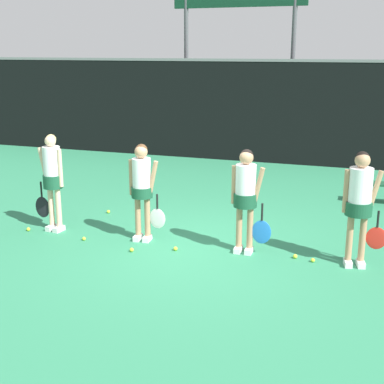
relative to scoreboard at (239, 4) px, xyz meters
The scene contains 16 objects.
ground_plane 10.23m from the scoreboard, 80.26° to the right, with size 140.00×140.00×0.00m, color #2D7F56.
fence_windscreen 3.89m from the scoreboard, 49.04° to the right, with size 60.00×0.08×2.97m.
scoreboard is the anchor object (origin of this frame).
player_0 9.79m from the scoreboard, 97.05° to the right, with size 0.65×0.36×1.79m.
player_1 9.71m from the scoreboard, 86.00° to the right, with size 0.65×0.37×1.71m.
player_2 9.98m from the scoreboard, 74.79° to the right, with size 0.68×0.38×1.72m.
player_3 10.53m from the scoreboard, 65.01° to the right, with size 0.69×0.40×1.80m.
tennis_ball_1 10.06m from the scoreboard, 74.04° to the right, with size 0.06×0.06×0.06m, color #CCE033.
tennis_ball_2 10.45m from the scoreboard, 81.78° to the right, with size 0.07×0.07×0.07m, color #CCE033.
tennis_ball_3 10.43m from the scoreboard, 92.13° to the right, with size 0.06×0.06×0.06m, color #CCE033.
tennis_ball_4 9.06m from the scoreboard, 95.04° to the right, with size 0.07×0.07×0.07m, color #CCE033.
tennis_ball_5 10.62m from the scoreboard, 69.99° to the right, with size 0.07×0.07×0.07m, color #CCE033.
tennis_ball_7 10.65m from the scoreboard, 85.97° to the right, with size 0.07×0.07×0.07m, color #CCE033.
tennis_ball_8 10.77m from the scoreboard, 68.52° to the right, with size 0.07×0.07×0.07m, color #CCE033.
tennis_ball_9 10.45m from the scoreboard, 99.64° to the right, with size 0.07×0.07×0.07m, color #CCE033.
tennis_ball_10 9.09m from the scoreboard, 87.00° to the right, with size 0.07×0.07×0.07m, color #CCE033.
Camera 1 is at (2.76, -8.11, 3.26)m, focal length 50.00 mm.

